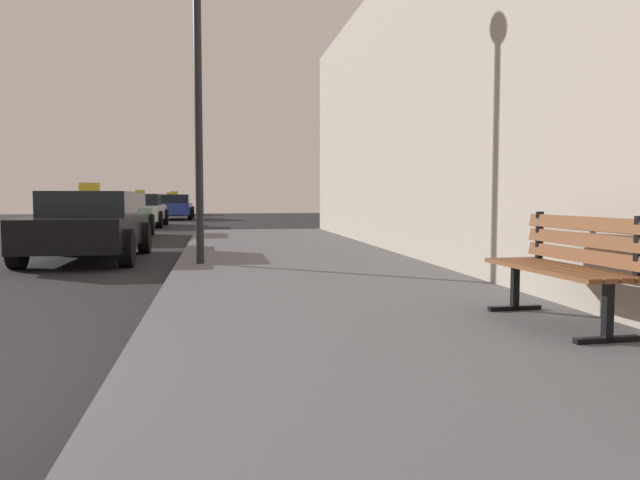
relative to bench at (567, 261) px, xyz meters
The scene contains 8 objects.
sidewalk 1.86m from the bench, 141.75° to the right, with size 4.00×32.00×0.15m, color #5B5B60.
bench is the anchor object (origin of this frame).
street_lamp 6.51m from the bench, 120.68° to the left, with size 0.36×0.36×4.77m.
car_black 9.02m from the bench, 124.40° to the left, with size 1.93×4.06×1.43m.
car_green 14.61m from the bench, 112.67° to the left, with size 1.97×4.33×1.27m.
car_white 21.30m from the bench, 105.57° to the left, with size 1.94×4.26×1.43m.
car_blue 28.63m from the bench, 99.89° to the left, with size 1.92×4.13×1.43m.
car_yellow 36.39m from the bench, 99.05° to the left, with size 1.95×4.36×1.43m.
Camera 1 is at (2.63, -3.47, 1.18)m, focal length 34.99 mm.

